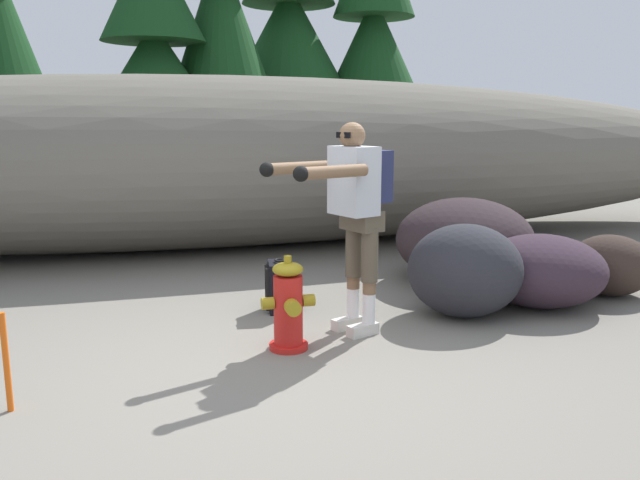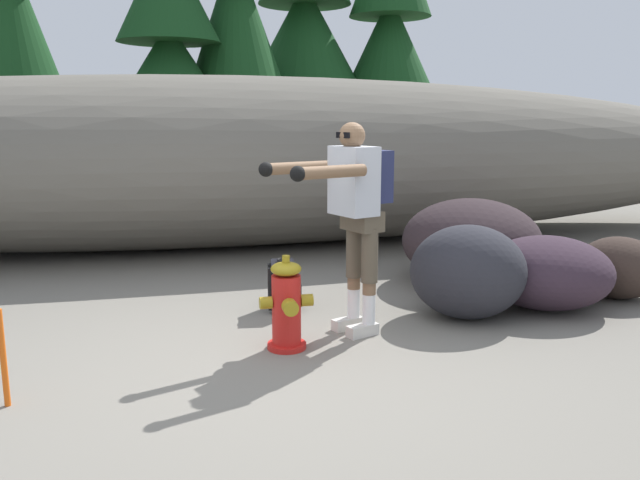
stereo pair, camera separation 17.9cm
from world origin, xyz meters
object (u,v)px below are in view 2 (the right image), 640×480
at_px(boulder_small, 619,268).
at_px(survey_stake, 3,358).
at_px(fire_hydrant, 287,307).
at_px(boulder_mid, 471,241).
at_px(boulder_large, 547,272).
at_px(spare_backpack, 283,287).
at_px(utility_worker, 354,202).
at_px(boulder_outlier, 468,272).

relative_size(boulder_small, survey_stake, 1.29).
xyz_separation_m(fire_hydrant, boulder_small, (3.31, 0.62, -0.03)).
bearing_deg(boulder_mid, boulder_large, -75.37).
distance_m(fire_hydrant, boulder_small, 3.37).
distance_m(fire_hydrant, boulder_large, 2.50).
relative_size(spare_backpack, boulder_mid, 0.33).
xyz_separation_m(utility_worker, boulder_large, (1.88, 0.27, -0.73)).
relative_size(fire_hydrant, survey_stake, 1.18).
bearing_deg(boulder_outlier, fire_hydrant, -166.67).
bearing_deg(spare_backpack, fire_hydrant, -91.04).
relative_size(fire_hydrant, boulder_mid, 0.49).
xyz_separation_m(boulder_small, boulder_outlier, (-1.67, -0.23, 0.11)).
bearing_deg(boulder_small, survey_stake, -166.91).
height_order(spare_backpack, survey_stake, survey_stake).
height_order(fire_hydrant, survey_stake, fire_hydrant).
relative_size(fire_hydrant, boulder_outlier, 0.72).
bearing_deg(survey_stake, boulder_large, 13.96).
bearing_deg(survey_stake, spare_backpack, 37.99).
relative_size(fire_hydrant, utility_worker, 0.43).
xyz_separation_m(boulder_large, boulder_small, (0.85, 0.13, -0.03)).
bearing_deg(utility_worker, fire_hydrant, 0.43).
distance_m(spare_backpack, boulder_outlier, 1.60).
bearing_deg(utility_worker, boulder_large, 167.33).
bearing_deg(survey_stake, fire_hydrant, 17.54).
relative_size(boulder_mid, survey_stake, 2.40).
bearing_deg(utility_worker, spare_backpack, -79.70).
bearing_deg(spare_backpack, boulder_large, -3.65).
height_order(utility_worker, boulder_outlier, utility_worker).
relative_size(boulder_mid, boulder_small, 1.86).
distance_m(boulder_mid, boulder_small, 1.41).
xyz_separation_m(utility_worker, boulder_mid, (1.62, 1.25, -0.62)).
distance_m(utility_worker, spare_backpack, 1.19).
bearing_deg(survey_stake, boulder_outlier, 15.56).
bearing_deg(utility_worker, boulder_small, 167.53).
bearing_deg(spare_backpack, boulder_mid, 21.87).
distance_m(utility_worker, boulder_small, 2.86).
height_order(boulder_large, boulder_small, boulder_large).
xyz_separation_m(fire_hydrant, survey_stake, (-1.80, -0.57, -0.02)).
distance_m(boulder_large, boulder_mid, 1.02).
bearing_deg(boulder_large, boulder_mid, 104.63).
relative_size(utility_worker, boulder_small, 2.14).
xyz_separation_m(boulder_small, survey_stake, (-5.10, -1.19, 0.01)).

